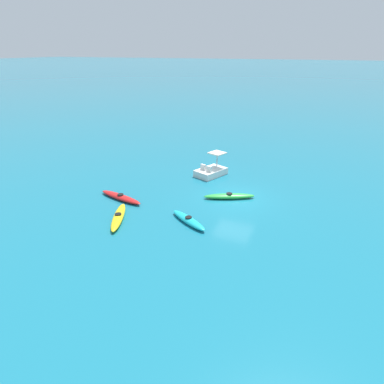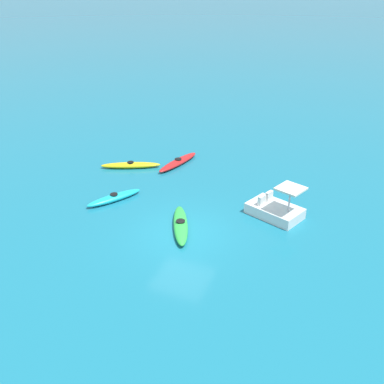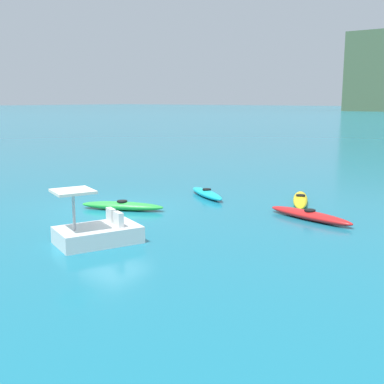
{
  "view_description": "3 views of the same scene",
  "coord_description": "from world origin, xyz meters",
  "px_view_note": "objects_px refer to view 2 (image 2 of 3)",
  "views": [
    {
      "loc": [
        -5.13,
        19.34,
        9.06
      ],
      "look_at": [
        2.55,
        1.28,
        0.51
      ],
      "focal_mm": 30.94,
      "sensor_mm": 36.0,
      "label": 1
    },
    {
      "loc": [
        -14.31,
        -6.18,
        9.9
      ],
      "look_at": [
        3.17,
        0.81,
        0.33
      ],
      "focal_mm": 39.73,
      "sensor_mm": 36.0,
      "label": 2
    },
    {
      "loc": [
        13.73,
        -12.96,
        4.23
      ],
      "look_at": [
        2.12,
        2.37,
        0.59
      ],
      "focal_mm": 45.9,
      "sensor_mm": 36.0,
      "label": 3
    }
  ],
  "objects_px": {
    "kayak_green": "(181,225)",
    "pedal_boat_white": "(275,209)",
    "kayak_cyan": "(114,198)",
    "kayak_yellow": "(131,165)",
    "kayak_red": "(178,162)"
  },
  "relations": [
    {
      "from": "kayak_green",
      "to": "pedal_boat_white",
      "type": "relative_size",
      "value": 1.17
    },
    {
      "from": "kayak_cyan",
      "to": "kayak_yellow",
      "type": "height_order",
      "value": "same"
    },
    {
      "from": "kayak_yellow",
      "to": "pedal_boat_white",
      "type": "height_order",
      "value": "pedal_boat_white"
    },
    {
      "from": "kayak_red",
      "to": "pedal_boat_white",
      "type": "bearing_deg",
      "value": -120.55
    },
    {
      "from": "kayak_yellow",
      "to": "kayak_cyan",
      "type": "bearing_deg",
      "value": -162.46
    },
    {
      "from": "kayak_cyan",
      "to": "kayak_green",
      "type": "bearing_deg",
      "value": -105.69
    },
    {
      "from": "kayak_green",
      "to": "kayak_yellow",
      "type": "relative_size",
      "value": 0.98
    },
    {
      "from": "kayak_green",
      "to": "kayak_red",
      "type": "xyz_separation_m",
      "value": [
        6.46,
        2.92,
        -0.0
      ]
    },
    {
      "from": "kayak_cyan",
      "to": "kayak_green",
      "type": "relative_size",
      "value": 0.86
    },
    {
      "from": "kayak_cyan",
      "to": "kayak_red",
      "type": "bearing_deg",
      "value": -12.1
    },
    {
      "from": "kayak_green",
      "to": "kayak_red",
      "type": "relative_size",
      "value": 0.92
    },
    {
      "from": "kayak_cyan",
      "to": "pedal_boat_white",
      "type": "height_order",
      "value": "pedal_boat_white"
    },
    {
      "from": "kayak_yellow",
      "to": "pedal_boat_white",
      "type": "xyz_separation_m",
      "value": [
        -2.41,
        -8.91,
        0.17
      ]
    },
    {
      "from": "kayak_red",
      "to": "pedal_boat_white",
      "type": "distance_m",
      "value": 7.6
    },
    {
      "from": "kayak_yellow",
      "to": "pedal_boat_white",
      "type": "distance_m",
      "value": 9.23
    }
  ]
}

